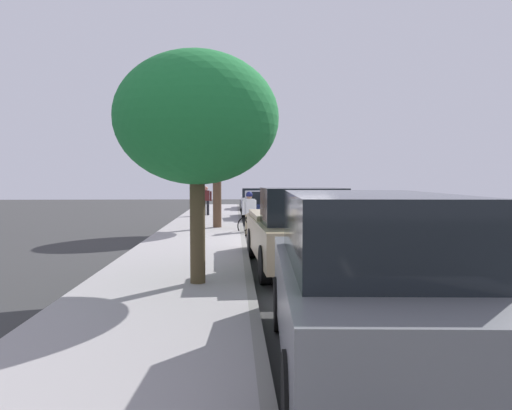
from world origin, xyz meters
name	(u,v)px	position (x,y,z in m)	size (l,w,h in m)	color
ground	(294,243)	(0.00, 0.00, 0.00)	(68.32, 68.32, 0.00)	#343434
sidewalk	(194,241)	(3.37, 0.00, 0.08)	(3.13, 42.70, 0.16)	#9A9696
curb_edge	(243,241)	(1.72, 0.00, 0.08)	(0.16, 42.70, 0.16)	gray
lane_stripe_centre	(369,237)	(-2.92, -1.35, 0.00)	(0.14, 40.00, 0.01)	white
lane_stripe_bike_edge	(287,243)	(0.25, 0.00, 0.00)	(0.12, 42.70, 0.01)	white
parked_sedan_white_nearest	(254,199)	(0.70, -16.36, 0.75)	(1.89, 4.42, 1.52)	white
parked_sedan_dark_blue_second	(262,206)	(0.61, -8.61, 0.75)	(2.04, 4.50, 1.52)	navy
parked_pickup_tan_mid	(296,232)	(0.56, 4.71, 0.90)	(2.19, 5.38, 1.95)	tan
parked_suv_grey_far	(366,281)	(0.56, 10.79, 1.03)	(2.18, 4.80, 1.99)	slate
bicycle_at_curb	(255,227)	(1.25, -1.64, 0.38)	(1.32, 1.21, 0.76)	black
cyclist_with_backpack	(249,209)	(1.47, -2.11, 1.01)	(0.55, 0.52, 1.67)	#C6B284
street_tree_near_cyclist	(217,134)	(2.72, -3.69, 3.95)	(3.25, 3.25, 5.20)	brown
street_tree_mid_block	(197,119)	(2.72, 6.84, 3.27)	(3.09, 3.09, 4.36)	#473C25
pedestrian_on_phone	(206,199)	(3.55, -10.22, 1.04)	(0.62, 0.27, 1.57)	black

